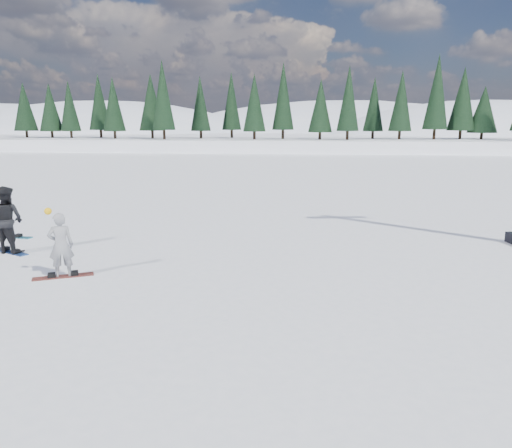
{
  "coord_description": "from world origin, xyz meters",
  "views": [
    {
      "loc": [
        6.88,
        -12.87,
        3.99
      ],
      "look_at": [
        5.44,
        0.91,
        1.1
      ],
      "focal_mm": 35.0,
      "sensor_mm": 36.0,
      "label": 1
    }
  ],
  "objects": [
    {
      "name": "snowboard_woman",
      "position": [
        0.62,
        -1.08,
        0.01
      ],
      "size": [
        1.48,
        0.9,
        0.03
      ],
      "primitive_type": "cube",
      "rotation": [
        0.0,
        0.0,
        0.44
      ],
      "color": "#9A3521",
      "rests_on": "ground"
    },
    {
      "name": "snowboarder_man",
      "position": [
        -2.19,
        1.12,
        1.03
      ],
      "size": [
        1.14,
        0.98,
        2.05
      ],
      "primitive_type": "imported",
      "rotation": [
        0.0,
        0.0,
        2.92
      ],
      "color": "black",
      "rests_on": "ground"
    },
    {
      "name": "alpine_backdrop",
      "position": [
        -11.72,
        189.17,
        -13.97
      ],
      "size": [
        412.5,
        227.0,
        53.2
      ],
      "color": "white",
      "rests_on": "ground"
    },
    {
      "name": "snowboarder_woman",
      "position": [
        0.61,
        -1.08,
        0.86
      ],
      "size": [
        0.73,
        0.63,
        1.85
      ],
      "rotation": [
        0.0,
        0.0,
        3.58
      ],
      "color": "#9FA0A4",
      "rests_on": "ground"
    },
    {
      "name": "ground",
      "position": [
        0.0,
        0.0,
        0.0
      ],
      "size": [
        420.0,
        420.0,
        0.0
      ],
      "primitive_type": "plane",
      "color": "white",
      "rests_on": "ground"
    },
    {
      "name": "snowboard_man",
      "position": [
        -2.19,
        1.12,
        0.01
      ],
      "size": [
        1.46,
        0.94,
        0.03
      ],
      "primitive_type": "cube",
      "rotation": [
        0.0,
        0.0,
        -0.48
      ],
      "color": "navy",
      "rests_on": "ground"
    },
    {
      "name": "snowboard_loose_c",
      "position": [
        -3.33,
        3.0,
        0.01
      ],
      "size": [
        1.52,
        0.44,
        0.03
      ],
      "primitive_type": "cube",
      "rotation": [
        0.0,
        0.0,
        -0.11
      ],
      "color": "teal",
      "rests_on": "ground"
    }
  ]
}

